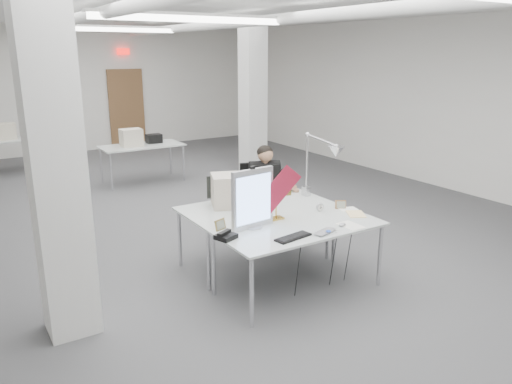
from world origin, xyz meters
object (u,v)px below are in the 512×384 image
monitor (253,199)px  laptop (328,233)px  desk_phone (226,237)px  bankers_lamp (276,205)px  seated_person (265,177)px  beige_monitor (229,190)px  architect_lamp (319,164)px  office_chair (263,199)px  desk_main (299,227)px

monitor → laptop: 0.86m
desk_phone → laptop: bearing=-44.8°
bankers_lamp → monitor: bearing=-158.0°
seated_person → desk_phone: size_ratio=5.27×
monitor → beige_monitor: 0.82m
desk_phone → architect_lamp: architect_lamp is taller
laptop → architect_lamp: 1.28m
seated_person → bankers_lamp: bearing=-98.1°
bankers_lamp → beige_monitor: bearing=113.7°
bankers_lamp → laptop: bearing=-66.5°
architect_lamp → monitor: bearing=-160.3°
office_chair → bankers_lamp: bearing=-97.2°
laptop → seated_person: bearing=59.0°
office_chair → bankers_lamp: size_ratio=3.56×
office_chair → desk_phone: office_chair is taller
desk_phone → beige_monitor: (0.56, 0.94, 0.17)m
desk_main → office_chair: bearing=70.8°
seated_person → monitor: (-0.99, -1.27, 0.17)m
office_chair → desk_main: bearing=-89.4°
monitor → desk_phone: monitor is taller
monitor → beige_monitor: size_ratio=1.56×
office_chair → beige_monitor: 1.04m
office_chair → architect_lamp: size_ratio=1.25×
desk_main → laptop: (0.11, -0.35, 0.02)m
monitor → beige_monitor: bearing=72.2°
seated_person → desk_phone: (-1.39, -1.42, -0.12)m
beige_monitor → office_chair: bearing=53.5°
seated_person → laptop: bearing=-83.4°
desk_main → desk_phone: desk_phone is taller
bankers_lamp → beige_monitor: beige_monitor is taller
seated_person → architect_lamp: bearing=-54.9°
laptop → desk_phone: bearing=137.7°
office_chair → monitor: size_ratio=1.84×
desk_phone → beige_monitor: 1.11m
seated_person → bankers_lamp: size_ratio=3.03×
monitor → desk_phone: (-0.40, -0.15, -0.29)m
seated_person → architect_lamp: architect_lamp is taller
beige_monitor → architect_lamp: (1.06, -0.38, 0.28)m
bankers_lamp → architect_lamp: size_ratio=0.35×
architect_lamp → bankers_lamp: bearing=-158.5°
desk_main → laptop: 0.37m
bankers_lamp → beige_monitor: 0.73m
office_chair → laptop: (-0.43, -1.90, 0.18)m
desk_main → beige_monitor: size_ratio=4.41×
desk_phone → office_chair: bearing=26.2°
desk_phone → beige_monitor: size_ratio=0.46×
beige_monitor → architect_lamp: 1.16m
monitor → architect_lamp: architect_lamp is taller
laptop → beige_monitor: size_ratio=0.70×
monitor → office_chair: bearing=46.9°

